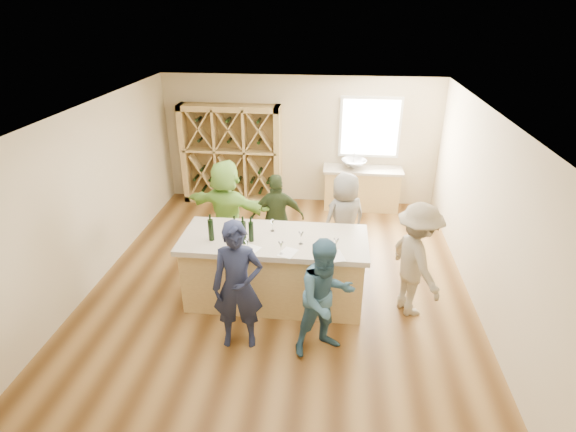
# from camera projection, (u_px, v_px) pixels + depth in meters

# --- Properties ---
(floor) EXTENTS (6.00, 7.00, 0.10)m
(floor) POSITION_uv_depth(u_px,v_px,m) (281.00, 287.00, 7.37)
(floor) COLOR brown
(floor) RESTS_ON ground
(ceiling) EXTENTS (6.00, 7.00, 0.10)m
(ceiling) POSITION_uv_depth(u_px,v_px,m) (279.00, 110.00, 6.11)
(ceiling) COLOR white
(ceiling) RESTS_ON ground
(wall_back) EXTENTS (6.00, 0.10, 2.80)m
(wall_back) POSITION_uv_depth(u_px,v_px,m) (300.00, 140.00, 9.91)
(wall_back) COLOR beige
(wall_back) RESTS_ON ground
(wall_front) EXTENTS (6.00, 0.10, 2.80)m
(wall_front) POSITION_uv_depth(u_px,v_px,m) (224.00, 391.00, 3.56)
(wall_front) COLOR beige
(wall_front) RESTS_ON ground
(wall_left) EXTENTS (0.10, 7.00, 2.80)m
(wall_left) POSITION_uv_depth(u_px,v_px,m) (87.00, 198.00, 7.04)
(wall_left) COLOR beige
(wall_left) RESTS_ON ground
(wall_right) EXTENTS (0.10, 7.00, 2.80)m
(wall_right) POSITION_uv_depth(u_px,v_px,m) (491.00, 216.00, 6.44)
(wall_right) COLOR beige
(wall_right) RESTS_ON ground
(window_frame) EXTENTS (1.30, 0.06, 1.30)m
(window_frame) POSITION_uv_depth(u_px,v_px,m) (370.00, 127.00, 9.54)
(window_frame) COLOR white
(window_frame) RESTS_ON wall_back
(window_pane) EXTENTS (1.18, 0.01, 1.18)m
(window_pane) POSITION_uv_depth(u_px,v_px,m) (370.00, 128.00, 9.51)
(window_pane) COLOR white
(window_pane) RESTS_ON wall_back
(wine_rack) EXTENTS (2.20, 0.45, 2.20)m
(wine_rack) POSITION_uv_depth(u_px,v_px,m) (231.00, 155.00, 9.94)
(wine_rack) COLOR tan
(wine_rack) RESTS_ON floor
(back_counter_base) EXTENTS (1.60, 0.58, 0.86)m
(back_counter_base) POSITION_uv_depth(u_px,v_px,m) (361.00, 189.00, 9.89)
(back_counter_base) COLOR tan
(back_counter_base) RESTS_ON floor
(back_counter_top) EXTENTS (1.70, 0.62, 0.06)m
(back_counter_top) POSITION_uv_depth(u_px,v_px,m) (363.00, 170.00, 9.69)
(back_counter_top) COLOR #B8AC97
(back_counter_top) RESTS_ON back_counter_base
(sink) EXTENTS (0.54, 0.54, 0.19)m
(sink) POSITION_uv_depth(u_px,v_px,m) (354.00, 164.00, 9.65)
(sink) COLOR silver
(sink) RESTS_ON back_counter_top
(faucet) EXTENTS (0.02, 0.02, 0.30)m
(faucet) POSITION_uv_depth(u_px,v_px,m) (354.00, 159.00, 9.79)
(faucet) COLOR silver
(faucet) RESTS_ON back_counter_top
(tasting_counter_base) EXTENTS (2.60, 1.00, 1.00)m
(tasting_counter_base) POSITION_uv_depth(u_px,v_px,m) (275.00, 271.00, 6.78)
(tasting_counter_base) COLOR tan
(tasting_counter_base) RESTS_ON floor
(tasting_counter_top) EXTENTS (2.72, 1.12, 0.08)m
(tasting_counter_top) POSITION_uv_depth(u_px,v_px,m) (274.00, 240.00, 6.55)
(tasting_counter_top) COLOR #B8AC97
(tasting_counter_top) RESTS_ON tasting_counter_base
(wine_bottle_a) EXTENTS (0.10, 0.10, 0.32)m
(wine_bottle_a) POSITION_uv_depth(u_px,v_px,m) (211.00, 230.00, 6.39)
(wine_bottle_a) COLOR black
(wine_bottle_a) RESTS_ON tasting_counter_top
(wine_bottle_c) EXTENTS (0.09, 0.09, 0.29)m
(wine_bottle_c) POSITION_uv_depth(u_px,v_px,m) (235.00, 230.00, 6.42)
(wine_bottle_c) COLOR black
(wine_bottle_c) RESTS_ON tasting_counter_top
(wine_bottle_d) EXTENTS (0.09, 0.09, 0.33)m
(wine_bottle_d) POSITION_uv_depth(u_px,v_px,m) (243.00, 233.00, 6.31)
(wine_bottle_d) COLOR black
(wine_bottle_d) RESTS_ON tasting_counter_top
(wine_bottle_e) EXTENTS (0.09, 0.09, 0.30)m
(wine_bottle_e) POSITION_uv_depth(u_px,v_px,m) (251.00, 232.00, 6.37)
(wine_bottle_e) COLOR black
(wine_bottle_e) RESTS_ON tasting_counter_top
(wine_glass_a) EXTENTS (0.08, 0.08, 0.19)m
(wine_glass_a) POSITION_uv_depth(u_px,v_px,m) (247.00, 246.00, 6.12)
(wine_glass_a) COLOR white
(wine_glass_a) RESTS_ON tasting_counter_top
(wine_glass_b) EXTENTS (0.09, 0.09, 0.19)m
(wine_glass_b) POSITION_uv_depth(u_px,v_px,m) (281.00, 248.00, 6.06)
(wine_glass_b) COLOR white
(wine_glass_b) RESTS_ON tasting_counter_top
(wine_glass_c) EXTENTS (0.06, 0.06, 0.16)m
(wine_glass_c) POSITION_uv_depth(u_px,v_px,m) (320.00, 250.00, 6.03)
(wine_glass_c) COLOR white
(wine_glass_c) RESTS_ON tasting_counter_top
(wine_glass_d) EXTENTS (0.09, 0.09, 0.19)m
(wine_glass_d) POSITION_uv_depth(u_px,v_px,m) (301.00, 238.00, 6.32)
(wine_glass_d) COLOR white
(wine_glass_d) RESTS_ON tasting_counter_top
(wine_glass_e) EXTENTS (0.09, 0.09, 0.20)m
(wine_glass_e) POSITION_uv_depth(u_px,v_px,m) (336.00, 245.00, 6.13)
(wine_glass_e) COLOR white
(wine_glass_e) RESTS_ON tasting_counter_top
(tasting_menu_a) EXTENTS (0.35, 0.40, 0.00)m
(tasting_menu_a) POSITION_uv_depth(u_px,v_px,m) (248.00, 250.00, 6.19)
(tasting_menu_a) COLOR white
(tasting_menu_a) RESTS_ON tasting_counter_top
(tasting_menu_b) EXTENTS (0.29, 0.33, 0.00)m
(tasting_menu_b) POSITION_uv_depth(u_px,v_px,m) (288.00, 253.00, 6.14)
(tasting_menu_b) COLOR white
(tasting_menu_b) RESTS_ON tasting_counter_top
(tasting_menu_c) EXTENTS (0.32, 0.38, 0.00)m
(tasting_menu_c) POSITION_uv_depth(u_px,v_px,m) (334.00, 256.00, 6.06)
(tasting_menu_c) COLOR white
(tasting_menu_c) RESTS_ON tasting_counter_top
(person_near_left) EXTENTS (0.71, 0.56, 1.80)m
(person_near_left) POSITION_uv_depth(u_px,v_px,m) (238.00, 286.00, 5.72)
(person_near_left) COLOR #191E38
(person_near_left) RESTS_ON floor
(person_near_right) EXTENTS (0.91, 0.76, 1.63)m
(person_near_right) POSITION_uv_depth(u_px,v_px,m) (326.00, 298.00, 5.64)
(person_near_right) COLOR #335972
(person_near_right) RESTS_ON floor
(person_server) EXTENTS (0.90, 1.23, 1.74)m
(person_server) POSITION_uv_depth(u_px,v_px,m) (416.00, 260.00, 6.36)
(person_server) COLOR gray
(person_server) RESTS_ON floor
(person_far_mid) EXTENTS (1.01, 0.66, 1.59)m
(person_far_mid) POSITION_uv_depth(u_px,v_px,m) (277.00, 218.00, 7.75)
(person_far_mid) COLOR #263319
(person_far_mid) RESTS_ON floor
(person_far_right) EXTENTS (0.96, 0.86, 1.65)m
(person_far_right) POSITION_uv_depth(u_px,v_px,m) (344.00, 219.00, 7.65)
(person_far_right) COLOR slate
(person_far_right) RESTS_ON floor
(person_far_left) EXTENTS (1.77, 1.00, 1.81)m
(person_far_left) POSITION_uv_depth(u_px,v_px,m) (227.00, 210.00, 7.80)
(person_far_left) COLOR #8CC64C
(person_far_left) RESTS_ON floor
(wine_glass_f) EXTENTS (0.07, 0.07, 0.18)m
(wine_glass_f) POSITION_uv_depth(u_px,v_px,m) (272.00, 226.00, 6.67)
(wine_glass_f) COLOR white
(wine_glass_f) RESTS_ON tasting_counter_top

